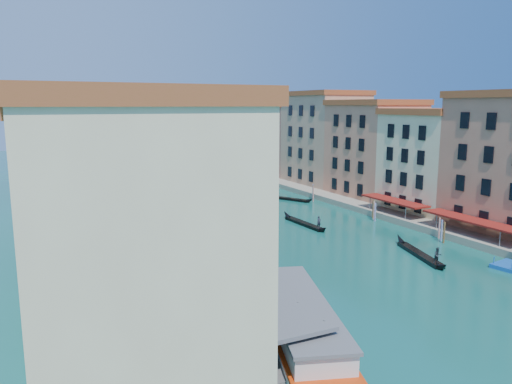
% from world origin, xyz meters
% --- Properties ---
extents(left_bank_palazzos, '(12.80, 128.40, 21.00)m').
position_xyz_m(left_bank_palazzos, '(-26.00, 64.68, 9.71)').
color(left_bank_palazzos, beige).
rests_on(left_bank_palazzos, ground).
extents(right_bank_palazzos, '(12.80, 128.40, 21.00)m').
position_xyz_m(right_bank_palazzos, '(30.00, 65.00, 9.75)').
color(right_bank_palazzos, '#9F4931').
rests_on(right_bank_palazzos, ground).
extents(quay, '(4.00, 140.00, 1.00)m').
position_xyz_m(quay, '(22.00, 65.00, 0.50)').
color(quay, gray).
rests_on(quay, ground).
extents(restaurant_awnings, '(3.20, 44.55, 3.12)m').
position_xyz_m(restaurant_awnings, '(22.19, 23.00, 2.99)').
color(restaurant_awnings, maroon).
rests_on(restaurant_awnings, ground).
extents(vaporetto_stop, '(5.40, 16.40, 3.65)m').
position_xyz_m(vaporetto_stop, '(-16.00, 12.00, 1.44)').
color(vaporetto_stop, slate).
rests_on(vaporetto_stop, ground).
extents(mooring_poles_right, '(1.44, 54.24, 3.20)m').
position_xyz_m(mooring_poles_right, '(19.10, 28.80, 1.30)').
color(mooring_poles_right, brown).
rests_on(mooring_poles_right, ground).
extents(mooring_poles_left, '(0.24, 8.24, 3.20)m').
position_xyz_m(mooring_poles_left, '(-18.50, 12.00, 1.30)').
color(mooring_poles_left, brown).
rests_on(mooring_poles_left, ground).
extents(vaporetto_near, '(10.87, 20.90, 3.05)m').
position_xyz_m(vaporetto_near, '(-12.78, 9.85, 1.37)').
color(vaporetto_near, white).
rests_on(vaporetto_near, ground).
extents(vaporetto_far, '(6.22, 21.20, 3.11)m').
position_xyz_m(vaporetto_far, '(-9.88, 74.59, 1.40)').
color(vaporetto_far, silver).
rests_on(vaporetto_far, ground).
extents(gondola_fore, '(1.42, 12.22, 2.44)m').
position_xyz_m(gondola_fore, '(7.14, 41.69, 0.41)').
color(gondola_fore, black).
rests_on(gondola_fore, ground).
extents(gondola_right, '(4.68, 12.59, 2.57)m').
position_xyz_m(gondola_right, '(11.32, 21.71, 0.49)').
color(gondola_right, black).
rests_on(gondola_right, ground).
extents(gondola_far, '(6.44, 10.80, 1.68)m').
position_xyz_m(gondola_far, '(14.82, 60.82, 0.34)').
color(gondola_far, black).
rests_on(gondola_far, ground).
extents(motorboat_mid, '(4.21, 6.64, 1.32)m').
position_xyz_m(motorboat_mid, '(-7.14, 47.53, 0.51)').
color(motorboat_mid, white).
rests_on(motorboat_mid, ground).
extents(motorboat_far, '(2.59, 6.57, 1.33)m').
position_xyz_m(motorboat_far, '(3.82, 77.63, 0.52)').
color(motorboat_far, silver).
rests_on(motorboat_far, ground).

